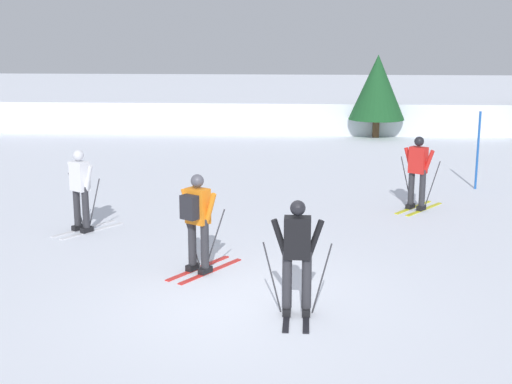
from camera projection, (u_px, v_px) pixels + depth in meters
name	position (u px, v px, depth m)	size (l,w,h in m)	color
ground_plane	(246.00, 303.00, 10.66)	(120.00, 120.00, 0.00)	silver
far_snow_ridge	(285.00, 110.00, 31.54)	(80.00, 7.58, 1.27)	silver
skier_orange	(197.00, 219.00, 11.78)	(1.17, 1.55, 1.71)	red
skier_red	(418.00, 171.00, 16.05)	(1.26, 1.50, 1.71)	gold
skier_black	(297.00, 255.00, 10.00)	(1.00, 1.60, 1.71)	black
skier_white	(81.00, 188.00, 14.27)	(1.21, 1.53, 1.71)	silver
trail_marker_pole	(478.00, 151.00, 18.22)	(0.06, 0.06, 2.03)	#1E56AD
conifer_far_left	(377.00, 87.00, 27.10)	(2.17, 2.17, 3.19)	#513823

